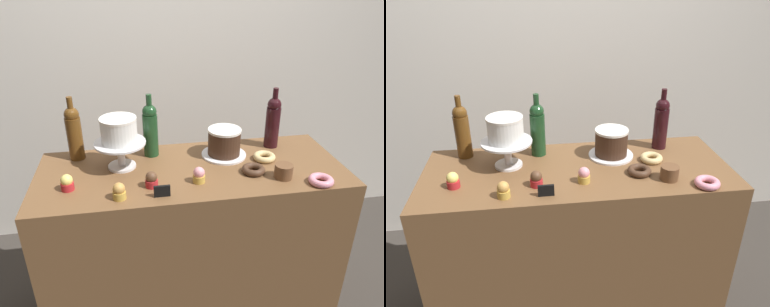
{
  "view_description": "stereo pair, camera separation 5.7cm",
  "coord_description": "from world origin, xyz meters",
  "views": [
    {
      "loc": [
        -0.26,
        -1.54,
        1.75
      ],
      "look_at": [
        0.0,
        0.0,
        0.98
      ],
      "focal_mm": 34.2,
      "sensor_mm": 36.0,
      "label": 1
    },
    {
      "loc": [
        -0.21,
        -1.55,
        1.75
      ],
      "look_at": [
        0.0,
        0.0,
        0.98
      ],
      "focal_mm": 34.2,
      "sensor_mm": 36.0,
      "label": 2
    }
  ],
  "objects": [
    {
      "name": "cupcake_lemon",
      "position": [
        -0.57,
        -0.1,
        0.94
      ],
      "size": [
        0.06,
        0.06,
        0.07
      ],
      "color": "red",
      "rests_on": "display_counter"
    },
    {
      "name": "silver_serving_platter",
      "position": [
        0.19,
        0.11,
        0.91
      ],
      "size": [
        0.23,
        0.23,
        0.01
      ],
      "color": "white",
      "rests_on": "display_counter"
    },
    {
      "name": "donut_pink",
      "position": [
        0.55,
        -0.24,
        0.92
      ],
      "size": [
        0.11,
        0.11,
        0.03
      ],
      "color": "pink",
      "rests_on": "display_counter"
    },
    {
      "name": "donut_glazed",
      "position": [
        0.38,
        0.03,
        0.92
      ],
      "size": [
        0.11,
        0.11,
        0.03
      ],
      "color": "#E0C17F",
      "rests_on": "display_counter"
    },
    {
      "name": "chocolate_round_cake",
      "position": [
        0.19,
        0.11,
        0.98
      ],
      "size": [
        0.17,
        0.17,
        0.14
      ],
      "color": "#3D2619",
      "rests_on": "silver_serving_platter"
    },
    {
      "name": "back_wall",
      "position": [
        0.0,
        0.87,
        1.3
      ],
      "size": [
        6.0,
        0.05,
        2.6
      ],
      "color": "silver",
      "rests_on": "ground_plane"
    },
    {
      "name": "wine_bottle_amber",
      "position": [
        -0.56,
        0.21,
        1.05
      ],
      "size": [
        0.08,
        0.08,
        0.33
      ],
      "color": "#5B3814",
      "rests_on": "display_counter"
    },
    {
      "name": "ground_plane",
      "position": [
        0.0,
        0.0,
        0.0
      ],
      "size": [
        12.0,
        12.0,
        0.0
      ],
      "primitive_type": "plane",
      "color": "#38332D"
    },
    {
      "name": "white_layer_cake",
      "position": [
        -0.33,
        0.07,
        1.1
      ],
      "size": [
        0.17,
        0.17,
        0.12
      ],
      "color": "white",
      "rests_on": "cake_stand_pedestal"
    },
    {
      "name": "display_counter",
      "position": [
        0.0,
        0.0,
        0.45
      ],
      "size": [
        1.49,
        0.59,
        0.9
      ],
      "color": "brown",
      "rests_on": "ground_plane"
    },
    {
      "name": "cupcake_chocolate",
      "position": [
        -0.2,
        -0.14,
        0.94
      ],
      "size": [
        0.06,
        0.06,
        0.07
      ],
      "color": "red",
      "rests_on": "display_counter"
    },
    {
      "name": "cake_stand_pedestal",
      "position": [
        -0.33,
        0.07,
        0.99
      ],
      "size": [
        0.24,
        0.24,
        0.13
      ],
      "color": "silver",
      "rests_on": "display_counter"
    },
    {
      "name": "cookie_stack",
      "position": [
        0.4,
        -0.16,
        0.94
      ],
      "size": [
        0.08,
        0.08,
        0.07
      ],
      "color": "brown",
      "rests_on": "display_counter"
    },
    {
      "name": "wine_bottle_dark_red",
      "position": [
        0.47,
        0.18,
        1.05
      ],
      "size": [
        0.08,
        0.08,
        0.33
      ],
      "color": "black",
      "rests_on": "display_counter"
    },
    {
      "name": "cupcake_strawberry",
      "position": [
        0.01,
        -0.13,
        0.94
      ],
      "size": [
        0.06,
        0.06,
        0.07
      ],
      "color": "gold",
      "rests_on": "display_counter"
    },
    {
      "name": "wine_bottle_green",
      "position": [
        -0.18,
        0.18,
        1.05
      ],
      "size": [
        0.08,
        0.08,
        0.33
      ],
      "color": "#193D1E",
      "rests_on": "display_counter"
    },
    {
      "name": "donut_chocolate",
      "position": [
        0.28,
        -0.09,
        0.92
      ],
      "size": [
        0.11,
        0.11,
        0.03
      ],
      "color": "#472D1E",
      "rests_on": "display_counter"
    },
    {
      "name": "cupcake_caramel",
      "position": [
        -0.34,
        -0.21,
        0.94
      ],
      "size": [
        0.06,
        0.06,
        0.07
      ],
      "color": "gold",
      "rests_on": "display_counter"
    },
    {
      "name": "price_sign_chalkboard",
      "position": [
        -0.17,
        -0.22,
        0.93
      ],
      "size": [
        0.07,
        0.01,
        0.05
      ],
      "color": "black",
      "rests_on": "display_counter"
    }
  ]
}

